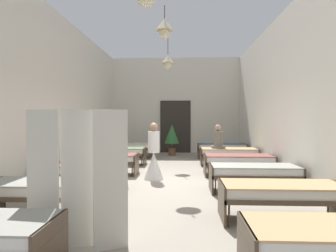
{
  "coord_description": "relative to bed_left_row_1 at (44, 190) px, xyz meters",
  "views": [
    {
      "loc": [
        0.35,
        -7.77,
        1.6
      ],
      "look_at": [
        0.0,
        -0.49,
        1.41
      ],
      "focal_mm": 33.4,
      "sensor_mm": 36.0,
      "label": 1
    }
  ],
  "objects": [
    {
      "name": "potted_plant",
      "position": [
        1.77,
        8.35,
        0.42
      ],
      "size": [
        0.62,
        0.62,
        1.33
      ],
      "color": "brown",
      "rests_on": "ground"
    },
    {
      "name": "patient_seated_primary",
      "position": [
        3.44,
        5.77,
        0.43
      ],
      "size": [
        0.44,
        0.44,
        0.8
      ],
      "color": "slate",
      "rests_on": "bed_right_row_4"
    },
    {
      "name": "bed_right_row_1",
      "position": [
        3.79,
        0.0,
        0.0
      ],
      "size": [
        1.9,
        0.84,
        0.57
      ],
      "color": "#473828",
      "rests_on": "ground"
    },
    {
      "name": "nurse_near_aisle",
      "position": [
        1.49,
        3.13,
        0.09
      ],
      "size": [
        0.52,
        0.52,
        1.49
      ],
      "rotation": [
        0.0,
        0.0,
        2.98
      ],
      "color": "white",
      "rests_on": "ground"
    },
    {
      "name": "bed_right_row_4",
      "position": [
        3.79,
        5.7,
        0.0
      ],
      "size": [
        1.9,
        0.84,
        0.57
      ],
      "color": "#473828",
      "rests_on": "ground"
    },
    {
      "name": "bed_left_row_4",
      "position": [
        0.0,
        5.7,
        0.0
      ],
      "size": [
        1.9,
        0.84,
        0.57
      ],
      "color": "#473828",
      "rests_on": "ground"
    },
    {
      "name": "bed_right_row_5",
      "position": [
        3.79,
        7.6,
        0.0
      ],
      "size": [
        1.9,
        0.84,
        0.57
      ],
      "color": "#473828",
      "rests_on": "ground"
    },
    {
      "name": "bed_right_row_3",
      "position": [
        3.79,
        3.8,
        0.0
      ],
      "size": [
        1.9,
        0.84,
        0.57
      ],
      "color": "#473828",
      "rests_on": "ground"
    },
    {
      "name": "bed_left_row_5",
      "position": [
        0.0,
        7.6,
        0.0
      ],
      "size": [
        1.9,
        0.84,
        0.57
      ],
      "color": "#473828",
      "rests_on": "ground"
    },
    {
      "name": "bed_left_row_1",
      "position": [
        0.0,
        0.0,
        0.0
      ],
      "size": [
        1.9,
        0.84,
        0.57
      ],
      "color": "#473828",
      "rests_on": "ground"
    },
    {
      "name": "privacy_screen",
      "position": [
        0.95,
        -1.18,
        0.41
      ],
      "size": [
        1.24,
        0.22,
        1.7
      ],
      "rotation": [
        0.0,
        0.0,
        0.16
      ],
      "color": "silver",
      "rests_on": "ground"
    },
    {
      "name": "ground_plane",
      "position": [
        1.89,
        2.85,
        -0.49
      ],
      "size": [
        6.49,
        13.98,
        0.1
      ],
      "primitive_type": "cube",
      "color": "#9E9384"
    },
    {
      "name": "bed_left_row_2",
      "position": [
        0.0,
        1.9,
        0.0
      ],
      "size": [
        1.9,
        0.84,
        0.57
      ],
      "color": "#473828",
      "rests_on": "ground"
    },
    {
      "name": "room_shell",
      "position": [
        1.89,
        4.17,
        1.76
      ],
      "size": [
        6.29,
        13.58,
        4.38
      ],
      "color": "silver",
      "rests_on": "ground"
    },
    {
      "name": "bed_right_row_2",
      "position": [
        3.79,
        1.9,
        0.0
      ],
      "size": [
        1.9,
        0.84,
        0.57
      ],
      "color": "#473828",
      "rests_on": "ground"
    },
    {
      "name": "bed_left_row_3",
      "position": [
        0.0,
        3.8,
        0.0
      ],
      "size": [
        1.9,
        0.84,
        0.57
      ],
      "color": "#473828",
      "rests_on": "ground"
    }
  ]
}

